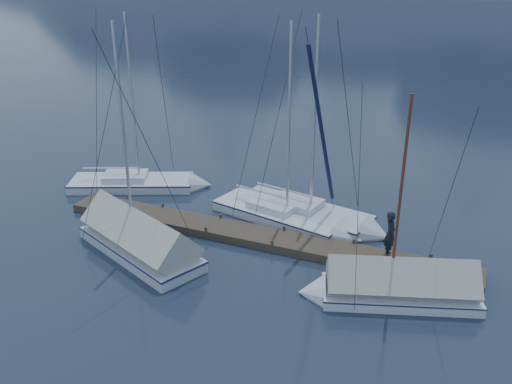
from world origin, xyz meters
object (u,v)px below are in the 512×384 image
sailboat_open_mid (296,220)px  person (390,234)px  sailboat_covered_near (386,289)px  sailboat_covered_far (132,238)px  sailboat_open_left (150,184)px  sailboat_open_right (320,218)px

sailboat_open_mid → person: 4.87m
sailboat_covered_near → sailboat_covered_far: sailboat_covered_far is taller
sailboat_open_left → sailboat_covered_near: size_ratio=1.19×
sailboat_covered_near → sailboat_open_right: bearing=127.9°
sailboat_open_left → sailboat_open_right: 9.35m
sailboat_covered_near → sailboat_covered_far: size_ratio=0.81×
sailboat_open_left → sailboat_covered_far: (3.03, -5.84, 0.31)m
sailboat_covered_far → person: size_ratio=5.34×
sailboat_open_mid → sailboat_covered_near: bearing=-42.1°
sailboat_open_right → sailboat_covered_near: bearing=-52.1°
sailboat_open_left → sailboat_covered_far: 6.59m
sailboat_covered_far → sailboat_open_right: bearing=40.6°
sailboat_open_right → sailboat_open_mid: bearing=-145.4°
sailboat_open_right → sailboat_open_left: bearing=177.4°
sailboat_open_right → sailboat_covered_far: sailboat_covered_far is taller
sailboat_open_mid → sailboat_covered_near: sailboat_open_mid is taller
sailboat_open_mid → sailboat_covered_far: (-5.39, -4.77, 0.31)m
sailboat_open_left → person: size_ratio=5.19×
sailboat_open_left → sailboat_covered_far: sailboat_covered_far is taller
sailboat_open_left → person: sailboat_open_left is taller
sailboat_covered_near → person: (-0.38, 2.47, 0.86)m
sailboat_covered_near → person: sailboat_covered_near is taller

